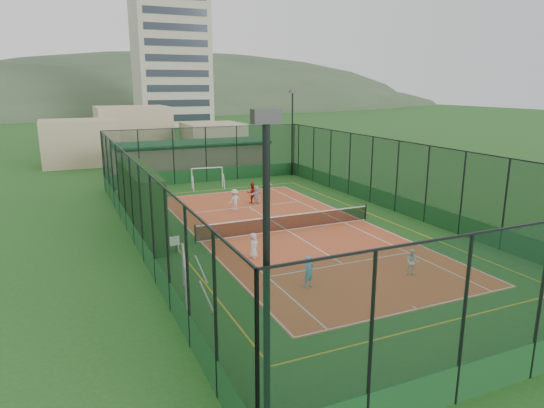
{
  "coord_description": "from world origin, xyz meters",
  "views": [
    {
      "loc": [
        -12.57,
        -25.73,
        8.72
      ],
      "look_at": [
        -0.07,
        2.09,
        1.2
      ],
      "focal_mm": 32.0,
      "sensor_mm": 36.0,
      "label": 1
    }
  ],
  "objects_px": {
    "floodlight_sw": "(267,297)",
    "child_near_mid": "(309,272)",
    "clubhouse": "(192,157)",
    "apartment_tower": "(171,55)",
    "futsal_goal_far": "(207,178)",
    "child_far_back": "(256,195)",
    "child_near_right": "(412,262)",
    "coach": "(252,193)",
    "child_near_left": "(254,245)",
    "white_bench": "(164,245)",
    "child_far_right": "(268,188)",
    "child_far_left": "(235,200)",
    "floodlight_ne": "(292,133)",
    "futsal_goal_near": "(185,277)"
  },
  "relations": [
    {
      "from": "clubhouse",
      "to": "floodlight_sw",
      "type": "bearing_deg",
      "value": -102.56
    },
    {
      "from": "apartment_tower",
      "to": "child_far_right",
      "type": "xyz_separation_m",
      "value": [
        -9.36,
        -73.08,
        -14.26
      ]
    },
    {
      "from": "apartment_tower",
      "to": "child_near_left",
      "type": "bearing_deg",
      "value": -100.39
    },
    {
      "from": "floodlight_sw",
      "to": "futsal_goal_far",
      "type": "bearing_deg",
      "value": 75.77
    },
    {
      "from": "white_bench",
      "to": "futsal_goal_far",
      "type": "distance_m",
      "value": 16.81
    },
    {
      "from": "clubhouse",
      "to": "apartment_tower",
      "type": "xyz_separation_m",
      "value": [
        12.0,
        60.0,
        13.43
      ]
    },
    {
      "from": "floodlight_sw",
      "to": "child_far_right",
      "type": "height_order",
      "value": "floodlight_sw"
    },
    {
      "from": "child_far_left",
      "to": "child_far_right",
      "type": "xyz_separation_m",
      "value": [
        3.99,
        3.2,
        -0.06
      ]
    },
    {
      "from": "clubhouse",
      "to": "child_far_right",
      "type": "height_order",
      "value": "clubhouse"
    },
    {
      "from": "floodlight_ne",
      "to": "child_far_back",
      "type": "bearing_deg",
      "value": -128.99
    },
    {
      "from": "clubhouse",
      "to": "child_far_left",
      "type": "distance_m",
      "value": 16.35
    },
    {
      "from": "floodlight_ne",
      "to": "coach",
      "type": "height_order",
      "value": "floodlight_ne"
    },
    {
      "from": "floodlight_ne",
      "to": "futsal_goal_far",
      "type": "relative_size",
      "value": 3.01
    },
    {
      "from": "child_far_left",
      "to": "child_far_right",
      "type": "bearing_deg",
      "value": -156.64
    },
    {
      "from": "coach",
      "to": "futsal_goal_near",
      "type": "bearing_deg",
      "value": 61.88
    },
    {
      "from": "futsal_goal_far",
      "to": "child_far_right",
      "type": "distance_m",
      "value": 6.24
    },
    {
      "from": "clubhouse",
      "to": "white_bench",
      "type": "xyz_separation_m",
      "value": [
        -7.8,
        -23.16,
        -1.11
      ]
    },
    {
      "from": "white_bench",
      "to": "child_far_left",
      "type": "relative_size",
      "value": 1.05
    },
    {
      "from": "apartment_tower",
      "to": "child_far_left",
      "type": "xyz_separation_m",
      "value": [
        -13.34,
        -76.28,
        -14.21
      ]
    },
    {
      "from": "clubhouse",
      "to": "child_far_back",
      "type": "height_order",
      "value": "clubhouse"
    },
    {
      "from": "apartment_tower",
      "to": "white_bench",
      "type": "xyz_separation_m",
      "value": [
        -19.8,
        -83.16,
        -14.54
      ]
    },
    {
      "from": "child_near_mid",
      "to": "child_near_right",
      "type": "relative_size",
      "value": 1.13
    },
    {
      "from": "child_near_right",
      "to": "coach",
      "type": "height_order",
      "value": "coach"
    },
    {
      "from": "child_near_mid",
      "to": "child_near_right",
      "type": "bearing_deg",
      "value": -24.86
    },
    {
      "from": "floodlight_sw",
      "to": "child_near_right",
      "type": "distance_m",
      "value": 13.64
    },
    {
      "from": "white_bench",
      "to": "coach",
      "type": "height_order",
      "value": "coach"
    },
    {
      "from": "child_near_left",
      "to": "child_near_right",
      "type": "distance_m",
      "value": 7.9
    },
    {
      "from": "floodlight_ne",
      "to": "futsal_goal_far",
      "type": "distance_m",
      "value": 10.26
    },
    {
      "from": "child_near_mid",
      "to": "clubhouse",
      "type": "bearing_deg",
      "value": 68.42
    },
    {
      "from": "floodlight_sw",
      "to": "clubhouse",
      "type": "height_order",
      "value": "floodlight_sw"
    },
    {
      "from": "apartment_tower",
      "to": "futsal_goal_far",
      "type": "xyz_separation_m",
      "value": [
        -12.81,
        -67.88,
        -14.12
      ]
    },
    {
      "from": "child_near_left",
      "to": "floodlight_sw",
      "type": "bearing_deg",
      "value": -155.67
    },
    {
      "from": "futsal_goal_near",
      "to": "child_far_left",
      "type": "distance_m",
      "value": 14.62
    },
    {
      "from": "child_far_back",
      "to": "child_far_right",
      "type": "bearing_deg",
      "value": -156.97
    },
    {
      "from": "floodlight_sw",
      "to": "child_far_left",
      "type": "bearing_deg",
      "value": 71.99
    },
    {
      "from": "child_near_left",
      "to": "child_far_right",
      "type": "distance_m",
      "value": 14.1
    },
    {
      "from": "child_near_left",
      "to": "child_near_mid",
      "type": "relative_size",
      "value": 0.91
    },
    {
      "from": "child_near_right",
      "to": "coach",
      "type": "distance_m",
      "value": 16.5
    },
    {
      "from": "white_bench",
      "to": "futsal_goal_near",
      "type": "bearing_deg",
      "value": -104.29
    },
    {
      "from": "futsal_goal_far",
      "to": "floodlight_ne",
      "type": "bearing_deg",
      "value": 21.38
    },
    {
      "from": "child_near_left",
      "to": "apartment_tower",
      "type": "bearing_deg",
      "value": 34.69
    },
    {
      "from": "floodlight_sw",
      "to": "child_near_mid",
      "type": "distance_m",
      "value": 10.71
    },
    {
      "from": "futsal_goal_far",
      "to": "child_far_back",
      "type": "xyz_separation_m",
      "value": [
        1.66,
        -7.1,
        -0.17
      ]
    },
    {
      "from": "floodlight_ne",
      "to": "child_far_back",
      "type": "relative_size",
      "value": 5.88
    },
    {
      "from": "child_near_right",
      "to": "child_far_right",
      "type": "distance_m",
      "value": 17.9
    },
    {
      "from": "floodlight_sw",
      "to": "child_near_left",
      "type": "xyz_separation_m",
      "value": [
        4.9,
        12.93,
        -3.46
      ]
    },
    {
      "from": "white_bench",
      "to": "child_far_right",
      "type": "distance_m",
      "value": 14.52
    },
    {
      "from": "floodlight_sw",
      "to": "child_far_right",
      "type": "distance_m",
      "value": 28.1
    },
    {
      "from": "child_near_right",
      "to": "child_far_back",
      "type": "relative_size",
      "value": 0.91
    },
    {
      "from": "clubhouse",
      "to": "child_far_right",
      "type": "distance_m",
      "value": 13.37
    }
  ]
}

